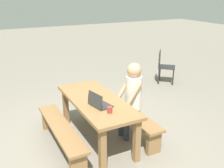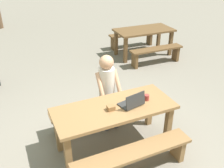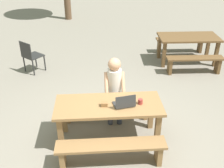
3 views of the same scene
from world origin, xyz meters
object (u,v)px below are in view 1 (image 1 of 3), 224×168
object	(u,v)px
person_seated	(132,95)
small_pouch	(92,96)
laptop	(99,103)
plastic_chair	(164,66)
picnic_table_front	(96,106)
coffee_mug	(110,110)

from	to	relation	value
person_seated	small_pouch	bearing A→B (deg)	-109.28
laptop	person_seated	distance (m)	0.67
small_pouch	plastic_chair	bearing A→B (deg)	121.91
laptop	plastic_chair	world-z (taller)	laptop
picnic_table_front	laptop	size ratio (longest dim) A/B	4.72
coffee_mug	plastic_chair	world-z (taller)	plastic_chair
coffee_mug	plastic_chair	bearing A→B (deg)	129.98
picnic_table_front	person_seated	distance (m)	0.62
coffee_mug	person_seated	size ratio (longest dim) A/B	0.07
laptop	small_pouch	bearing A→B (deg)	-15.56
laptop	person_seated	bearing A→B (deg)	-91.23
laptop	coffee_mug	bearing A→B (deg)	178.10
coffee_mug	person_seated	xyz separation A→B (m)	(-0.39, 0.61, -0.03)
picnic_table_front	coffee_mug	world-z (taller)	coffee_mug
coffee_mug	small_pouch	bearing A→B (deg)	-178.16
person_seated	plastic_chair	xyz separation A→B (m)	(-2.04, 2.29, -0.29)
small_pouch	laptop	bearing A→B (deg)	-4.34
coffee_mug	person_seated	bearing A→B (deg)	122.61
small_pouch	person_seated	world-z (taller)	person_seated
plastic_chair	small_pouch	bearing A→B (deg)	163.26
coffee_mug	picnic_table_front	bearing A→B (deg)	177.22
laptop	plastic_chair	distance (m)	3.66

